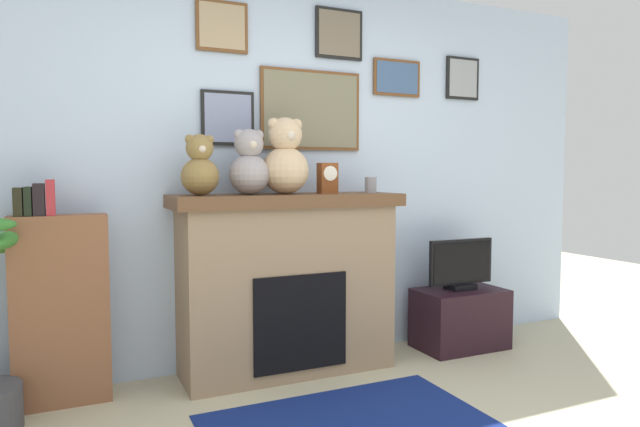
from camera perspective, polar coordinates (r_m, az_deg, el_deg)
back_wall at (r=3.84m, az=-3.96°, el=4.51°), size 5.20×0.15×2.60m
fireplace at (r=3.62m, az=-3.38°, el=-7.04°), size 1.46×0.52×1.15m
bookshelf at (r=3.42m, az=-25.04°, el=-8.52°), size 0.50×0.16×1.25m
tv_stand at (r=4.29m, az=14.10°, el=-10.36°), size 0.64×0.40×0.43m
television at (r=4.21m, az=14.20°, el=-5.19°), size 0.54×0.14×0.37m
candle_jar at (r=3.79m, az=5.19°, el=2.93°), size 0.08×0.08×0.11m
mantel_clock at (r=3.64m, az=0.77°, el=3.64°), size 0.12×0.09×0.20m
teddy_bear_cream at (r=3.37m, az=-12.17°, el=4.57°), size 0.22×0.22×0.36m
teddy_bear_brown at (r=3.45m, az=-7.25°, el=4.91°), size 0.25×0.25×0.40m
teddy_bear_grey at (r=3.52m, az=-3.56°, el=5.50°), size 0.30×0.30×0.48m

